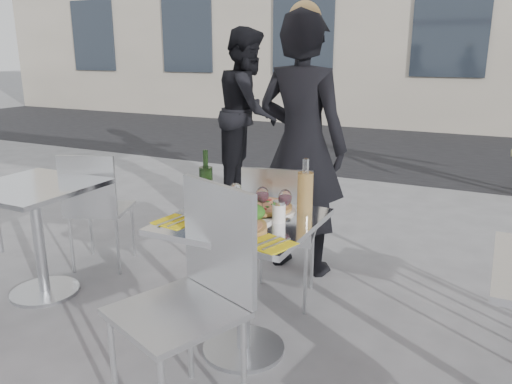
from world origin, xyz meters
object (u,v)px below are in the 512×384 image
at_px(pizza_far, 262,208).
at_px(wineglass_white_b, 236,192).
at_px(pedestrian_a, 248,111).
at_px(wine_bottle, 206,182).
at_px(main_table, 243,258).
at_px(chair_far, 279,224).
at_px(pizza_near, 230,226).
at_px(salad_plate, 250,214).
at_px(side_chair_lfar, 95,202).
at_px(wineglass_white_a, 225,194).
at_px(woman_diner, 302,147).
at_px(carafe, 305,192).
at_px(chair_near, 196,284).
at_px(sugar_shaker, 279,212).
at_px(side_table_left, 36,216).
at_px(napkin_left, 176,221).
at_px(wineglass_red_b, 285,199).
at_px(napkin_right, 270,244).

relative_size(pizza_far, wineglass_white_b, 2.22).
height_order(pedestrian_a, wine_bottle, pedestrian_a).
bearing_deg(main_table, chair_far, 94.09).
distance_m(pizza_near, salad_plate, 0.15).
xyz_separation_m(side_chair_lfar, wineglass_white_b, (1.36, -0.39, 0.34)).
bearing_deg(side_chair_lfar, chair_far, 161.83).
bearing_deg(wineglass_white_a, wineglass_white_b, 64.41).
xyz_separation_m(wine_bottle, wineglass_white_a, (0.20, -0.14, -0.00)).
bearing_deg(woman_diner, carafe, 118.30).
relative_size(chair_near, sugar_shaker, 9.56).
distance_m(side_table_left, wine_bottle, 1.24).
distance_m(side_table_left, woman_diner, 1.82).
xyz_separation_m(main_table, pizza_near, (0.02, -0.16, 0.22)).
height_order(woman_diner, pedestrian_a, woman_diner).
bearing_deg(pizza_near, napkin_left, -173.28).
relative_size(chair_near, wineglass_white_b, 6.49).
distance_m(main_table, side_table_left, 1.50).
xyz_separation_m(chair_near, napkin_left, (-0.30, 0.29, 0.15)).
distance_m(wineglass_white_b, wineglass_red_b, 0.28).
distance_m(wine_bottle, wineglass_white_b, 0.24).
height_order(salad_plate, wineglass_white_b, wineglass_white_b).
distance_m(woman_diner, wineglass_white_b, 1.08).
xyz_separation_m(woman_diner, wineglass_white_a, (0.03, -1.13, -0.06)).
bearing_deg(chair_near, wineglass_white_b, 122.35).
xyz_separation_m(carafe, napkin_left, (-0.52, -0.39, -0.11)).
distance_m(salad_plate, wine_bottle, 0.41).
bearing_deg(chair_near, wine_bottle, 139.36).
distance_m(main_table, carafe, 0.46).
bearing_deg(side_table_left, main_table, 0.00).
height_order(pizza_near, sugar_shaker, sugar_shaker).
relative_size(wine_bottle, wineglass_white_b, 1.87).
height_order(chair_far, salad_plate, chair_far).
relative_size(main_table, wineglass_white_b, 4.76).
bearing_deg(pizza_near, main_table, 95.54).
xyz_separation_m(chair_near, carafe, (0.23, 0.67, 0.26)).
height_order(side_table_left, pizza_far, pizza_far).
bearing_deg(chair_far, carafe, 116.16).
distance_m(pizza_near, napkin_left, 0.29).
bearing_deg(chair_far, main_table, 80.56).
height_order(side_chair_lfar, wine_bottle, wine_bottle).
distance_m(wine_bottle, wineglass_white_a, 0.25).
bearing_deg(sugar_shaker, side_table_left, -178.98).
distance_m(chair_far, wineglass_red_b, 0.62).
distance_m(pedestrian_a, napkin_right, 3.67).
height_order(side_table_left, wineglass_white_b, wineglass_white_b).
xyz_separation_m(chair_far, wine_bottle, (-0.27, -0.39, 0.32)).
xyz_separation_m(chair_far, sugar_shaker, (0.22, -0.52, 0.26)).
bearing_deg(wine_bottle, napkin_left, -83.48).
height_order(side_chair_lfar, pizza_far, side_chair_lfar).
xyz_separation_m(chair_near, salad_plate, (0.02, 0.46, 0.18)).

